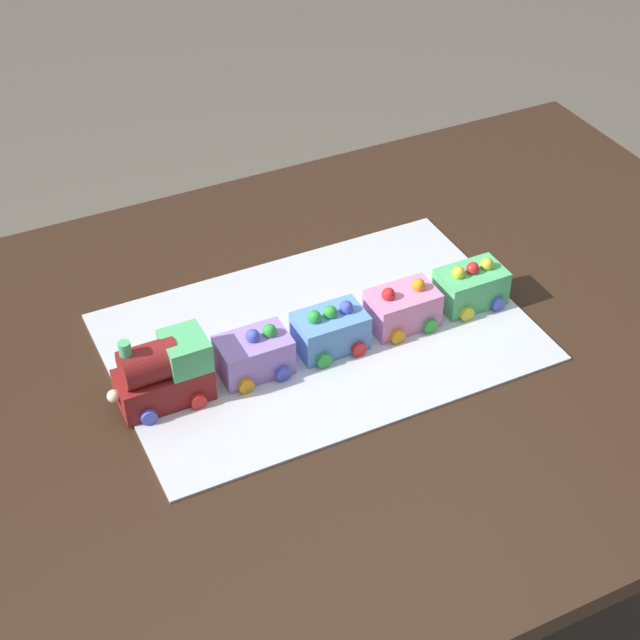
% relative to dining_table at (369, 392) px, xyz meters
% --- Properties ---
extents(ground_plane, '(8.00, 8.00, 0.00)m').
position_rel_dining_table_xyz_m(ground_plane, '(0.00, 0.00, -0.63)').
color(ground_plane, '#6B6054').
extents(dining_table, '(1.40, 1.00, 0.74)m').
position_rel_dining_table_xyz_m(dining_table, '(0.00, 0.00, 0.00)').
color(dining_table, '#382316').
rests_on(dining_table, ground).
extents(cake_board, '(0.60, 0.40, 0.00)m').
position_rel_dining_table_xyz_m(cake_board, '(-0.07, 0.03, 0.11)').
color(cake_board, silver).
rests_on(cake_board, dining_table).
extents(cake_locomotive, '(0.14, 0.08, 0.12)m').
position_rel_dining_table_xyz_m(cake_locomotive, '(-0.31, 0.01, 0.16)').
color(cake_locomotive, maroon).
rests_on(cake_locomotive, cake_board).
extents(cake_car_flatbed_lavender, '(0.10, 0.08, 0.07)m').
position_rel_dining_table_xyz_m(cake_car_flatbed_lavender, '(-0.18, 0.01, 0.14)').
color(cake_car_flatbed_lavender, '#AD84E0').
rests_on(cake_car_flatbed_lavender, cake_board).
extents(cake_car_hopper_sky_blue, '(0.10, 0.08, 0.07)m').
position_rel_dining_table_xyz_m(cake_car_hopper_sky_blue, '(-0.06, 0.01, 0.14)').
color(cake_car_hopper_sky_blue, '#669EEA').
rests_on(cake_car_hopper_sky_blue, cake_board).
extents(cake_car_tanker_bubblegum, '(0.10, 0.08, 0.07)m').
position_rel_dining_table_xyz_m(cake_car_tanker_bubblegum, '(0.05, 0.01, 0.14)').
color(cake_car_tanker_bubblegum, pink).
rests_on(cake_car_tanker_bubblegum, cake_board).
extents(cake_car_gondola_mint_green, '(0.10, 0.08, 0.07)m').
position_rel_dining_table_xyz_m(cake_car_gondola_mint_green, '(0.17, 0.01, 0.14)').
color(cake_car_gondola_mint_green, '#59CC7A').
rests_on(cake_car_gondola_mint_green, cake_board).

